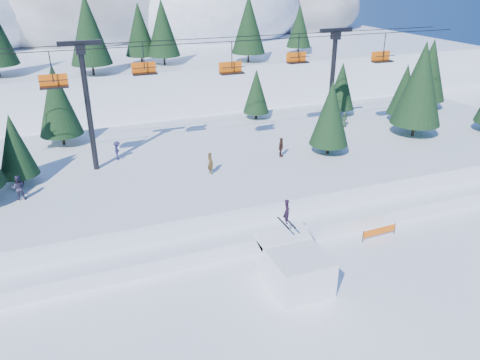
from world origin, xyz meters
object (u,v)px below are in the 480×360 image
object	(u,v)px
banner_far	(360,221)
banner_near	(379,231)
jump_kicker	(294,266)
chairlift	(213,77)

from	to	relation	value
banner_far	banner_near	bearing A→B (deg)	-77.61
jump_kicker	banner_far	size ratio (longest dim) A/B	1.77
jump_kicker	banner_far	bearing A→B (deg)	29.20
banner_near	banner_far	world-z (taller)	same
chairlift	banner_far	world-z (taller)	chairlift
jump_kicker	banner_far	xyz separation A→B (m)	(7.69, 4.30, -0.69)
jump_kicker	chairlift	bearing A→B (deg)	88.21
banner_near	banner_far	bearing A→B (deg)	102.39
jump_kicker	banner_near	size ratio (longest dim) A/B	1.75
jump_kicker	banner_far	world-z (taller)	jump_kicker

